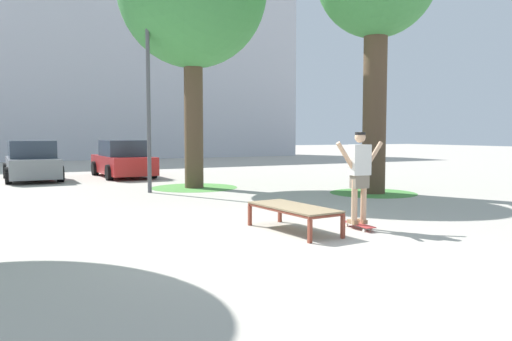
{
  "coord_description": "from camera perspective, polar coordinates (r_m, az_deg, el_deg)",
  "views": [
    {
      "loc": [
        -3.84,
        -7.3,
        1.75
      ],
      "look_at": [
        0.71,
        1.83,
        1.0
      ],
      "focal_mm": 35.05,
      "sensor_mm": 36.0,
      "label": 1
    }
  ],
  "objects": [
    {
      "name": "car_red",
      "position": [
        21.03,
        -14.93,
        1.17
      ],
      "size": [
        2.07,
        4.28,
        1.5
      ],
      "color": "red",
      "rests_on": "ground"
    },
    {
      "name": "grass_patch_near_right",
      "position": [
        15.19,
        13.22,
        -2.51
      ],
      "size": [
        2.54,
        2.54,
        0.01
      ],
      "primitive_type": "cylinder",
      "color": "#47893D",
      "rests_on": "ground"
    },
    {
      "name": "car_grey",
      "position": [
        20.68,
        -24.2,
        0.89
      ],
      "size": [
        2.01,
        4.24,
        1.5
      ],
      "color": "slate",
      "rests_on": "ground"
    },
    {
      "name": "skateboard",
      "position": [
        9.45,
        11.64,
        -6.08
      ],
      "size": [
        0.25,
        0.81,
        0.09
      ],
      "color": "#B23333",
      "rests_on": "ground"
    },
    {
      "name": "skater",
      "position": [
        9.33,
        11.72,
        -0.05
      ],
      "size": [
        1.0,
        0.3,
        1.69
      ],
      "color": "tan",
      "rests_on": "skateboard"
    },
    {
      "name": "skate_box",
      "position": [
        8.98,
        4.28,
        -4.36
      ],
      "size": [
        0.95,
        1.97,
        0.46
      ],
      "color": "brown",
      "rests_on": "ground"
    },
    {
      "name": "grass_patch_mid_back",
      "position": [
        16.42,
        -7.06,
        -1.94
      ],
      "size": [
        2.81,
        2.81,
        0.01
      ],
      "primitive_type": "cylinder",
      "color": "#519342",
      "rests_on": "ground"
    },
    {
      "name": "building_facade",
      "position": [
        37.2,
        -21.94,
        10.82
      ],
      "size": [
        35.67,
        4.0,
        12.47
      ],
      "primitive_type": "cube",
      "color": "silver",
      "rests_on": "ground"
    },
    {
      "name": "light_post",
      "position": [
        15.31,
        -12.24,
        11.9
      ],
      "size": [
        0.36,
        0.36,
        5.83
      ],
      "color": "#4C4C51",
      "rests_on": "ground"
    },
    {
      "name": "ground_plane",
      "position": [
        8.43,
        1.25,
        -7.77
      ],
      "size": [
        120.0,
        120.0,
        0.0
      ],
      "primitive_type": "plane",
      "color": "#B2AA9E"
    }
  ]
}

